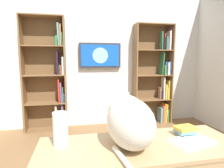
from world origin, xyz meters
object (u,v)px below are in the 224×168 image
at_px(wall_mounted_tv, 100,55).
at_px(open_binder, 192,142).
at_px(paper_towel_roll, 60,129).
at_px(desk_book_stack, 185,131).
at_px(desk, 142,160).
at_px(bookshelf_left, 157,77).
at_px(cat, 129,119).
at_px(bookshelf_right, 49,77).

xyz_separation_m(wall_mounted_tv, open_binder, (-0.38, 2.51, -0.71)).
height_order(paper_towel_roll, desk_book_stack, paper_towel_roll).
relative_size(desk, open_binder, 4.10).
relative_size(bookshelf_left, paper_towel_roll, 8.09).
relative_size(open_binder, paper_towel_roll, 1.47).
xyz_separation_m(desk, cat, (0.09, -0.05, 0.31)).
bearing_deg(bookshelf_left, paper_towel_roll, 51.66).
bearing_deg(bookshelf_right, desk_book_stack, 121.29).
relative_size(paper_towel_roll, desk_book_stack, 1.41).
bearing_deg(desk_book_stack, bookshelf_left, -108.92).
bearing_deg(desk_book_stack, wall_mounted_tv, -80.17).
distance_m(wall_mounted_tv, open_binder, 2.64).
relative_size(cat, paper_towel_roll, 2.56).
distance_m(desk, desk_book_stack, 0.47).
relative_size(bookshelf_left, desk, 1.34).
distance_m(bookshelf_left, paper_towel_roll, 2.92).
relative_size(desk, desk_book_stack, 8.49).
distance_m(bookshelf_left, open_binder, 2.58).
xyz_separation_m(wall_mounted_tv, desk_book_stack, (-0.41, 2.37, -0.68)).
xyz_separation_m(bookshelf_left, paper_towel_roll, (1.81, 2.29, -0.14)).
xyz_separation_m(bookshelf_left, cat, (1.30, 2.36, -0.07)).
distance_m(wall_mounted_tv, paper_towel_roll, 2.52).
xyz_separation_m(desk, paper_towel_roll, (0.59, -0.12, 0.24)).
relative_size(bookshelf_left, desk_book_stack, 11.41).
relative_size(bookshelf_right, desk, 1.39).
bearing_deg(bookshelf_left, bookshelf_right, -0.05).
bearing_deg(cat, bookshelf_left, -118.95).
height_order(wall_mounted_tv, desk, wall_mounted_tv).
height_order(bookshelf_left, desk, bookshelf_left).
distance_m(wall_mounted_tv, desk_book_stack, 2.50).
relative_size(bookshelf_left, wall_mounted_tv, 2.50).
bearing_deg(bookshelf_right, wall_mounted_tv, -175.42).
bearing_deg(open_binder, paper_towel_roll, -8.18).
distance_m(open_binder, paper_towel_roll, 1.01).
bearing_deg(cat, desk_book_stack, -172.79).
xyz_separation_m(bookshelf_left, desk_book_stack, (0.79, 2.29, -0.22)).
relative_size(wall_mounted_tv, desk, 0.54).
relative_size(bookshelf_left, bookshelf_right, 0.97).
bearing_deg(bookshelf_left, open_binder, 71.40).
bearing_deg(paper_towel_roll, bookshelf_right, -80.79).
height_order(bookshelf_right, desk_book_stack, bookshelf_right).
bearing_deg(bookshelf_right, cat, 110.37).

